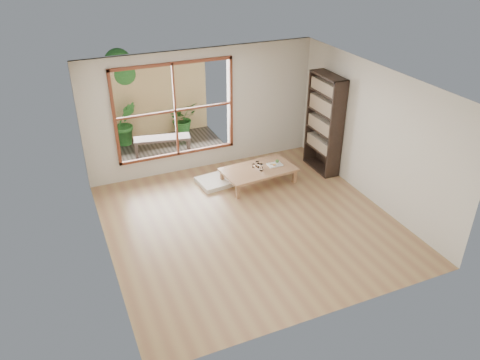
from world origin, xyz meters
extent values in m
plane|color=#A48352|center=(0.00, 0.00, 0.00)|extent=(5.00, 5.00, 0.00)
cube|color=tan|center=(0.77, 1.27, 0.30)|extent=(1.55, 0.96, 0.05)
cube|color=tan|center=(0.13, 0.87, 0.14)|extent=(0.08, 0.08, 0.28)
cube|color=tan|center=(0.07, 1.56, 0.14)|extent=(0.08, 0.08, 0.28)
cube|color=tan|center=(1.46, 0.99, 0.14)|extent=(0.08, 0.08, 0.28)
cube|color=tan|center=(1.41, 1.67, 0.14)|extent=(0.08, 0.08, 0.28)
cube|color=white|center=(-0.10, 1.58, 0.05)|extent=(0.70, 0.70, 0.09)
cube|color=#2E1F19|center=(2.31, 1.32, 1.05)|extent=(0.34, 0.95, 2.11)
cylinder|color=silver|center=(0.78, 1.18, 0.40)|extent=(0.08, 0.08, 0.15)
cylinder|color=silver|center=(0.79, 1.39, 0.38)|extent=(0.07, 0.07, 0.10)
cylinder|color=silver|center=(0.79, 1.32, 0.37)|extent=(0.07, 0.07, 0.09)
cylinder|color=silver|center=(0.70, 1.38, 0.36)|extent=(0.06, 0.06, 0.07)
cube|color=white|center=(1.15, 1.29, 0.34)|extent=(0.30, 0.22, 0.02)
sphere|color=#416F2C|center=(1.23, 1.33, 0.38)|extent=(0.07, 0.07, 0.07)
cube|color=orange|center=(1.12, 1.24, 0.36)|extent=(0.05, 0.04, 0.03)
cube|color=beige|center=(1.08, 1.32, 0.36)|extent=(0.06, 0.05, 0.02)
cylinder|color=silver|center=(1.19, 1.22, 0.35)|extent=(0.17, 0.01, 0.01)
cube|color=#3E362D|center=(-0.60, 3.56, 0.00)|extent=(2.80, 2.00, 0.05)
cube|color=#2E1F19|center=(-0.70, 3.38, 0.40)|extent=(1.33, 0.61, 0.05)
cube|color=#2E1F19|center=(-1.32, 3.35, 0.20)|extent=(0.07, 0.07, 0.35)
cube|color=#2E1F19|center=(-1.26, 3.64, 0.20)|extent=(0.07, 0.07, 0.35)
cube|color=#2E1F19|center=(-0.14, 3.12, 0.20)|extent=(0.07, 0.07, 0.35)
cube|color=#2E1F19|center=(-0.08, 3.41, 0.20)|extent=(0.07, 0.07, 0.35)
cube|color=tan|center=(-0.60, 4.56, 0.90)|extent=(2.80, 0.06, 1.80)
imported|color=#2B6425|center=(0.10, 4.38, 0.42)|extent=(0.90, 0.85, 0.79)
imported|color=#2B6425|center=(-1.36, 4.25, 0.56)|extent=(0.65, 0.55, 1.07)
cylinder|color=#4C3D2D|center=(-1.30, 4.86, 0.80)|extent=(0.14, 0.14, 1.60)
sphere|color=#2B6425|center=(-1.18, 4.86, 1.65)|extent=(0.84, 0.84, 0.84)
sphere|color=#2B6425|center=(-1.45, 4.94, 1.45)|extent=(0.70, 0.70, 0.70)
sphere|color=#2B6425|center=(-1.27, 4.76, 1.90)|extent=(0.64, 0.64, 0.64)
camera|label=1|loc=(-2.95, -6.42, 4.80)|focal=35.00mm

